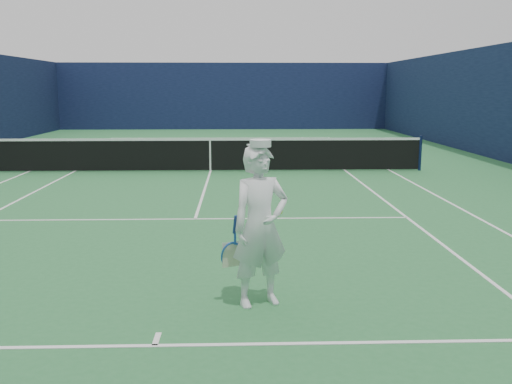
# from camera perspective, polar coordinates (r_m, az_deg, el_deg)

# --- Properties ---
(ground) EXTENTS (80.00, 80.00, 0.00)m
(ground) POSITION_cam_1_polar(r_m,az_deg,el_deg) (17.32, -4.58, 2.07)
(ground) COLOR #296D38
(ground) RESTS_ON ground
(court_markings) EXTENTS (11.03, 23.83, 0.01)m
(court_markings) POSITION_cam_1_polar(r_m,az_deg,el_deg) (17.32, -4.58, 2.08)
(court_markings) COLOR white
(court_markings) RESTS_ON ground
(windscreen_fence) EXTENTS (20.12, 36.12, 4.00)m
(windscreen_fence) POSITION_cam_1_polar(r_m,az_deg,el_deg) (17.15, -4.68, 8.69)
(windscreen_fence) COLOR #0F173A
(windscreen_fence) RESTS_ON ground
(tennis_net) EXTENTS (12.88, 0.09, 1.07)m
(tennis_net) POSITION_cam_1_polar(r_m,az_deg,el_deg) (17.25, -4.61, 3.89)
(tennis_net) COLOR #141E4C
(tennis_net) RESTS_ON ground
(tennis_player) EXTENTS (0.89, 0.67, 1.92)m
(tennis_player) POSITION_cam_1_polar(r_m,az_deg,el_deg) (6.51, 0.42, -3.41)
(tennis_player) COLOR white
(tennis_player) RESTS_ON ground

